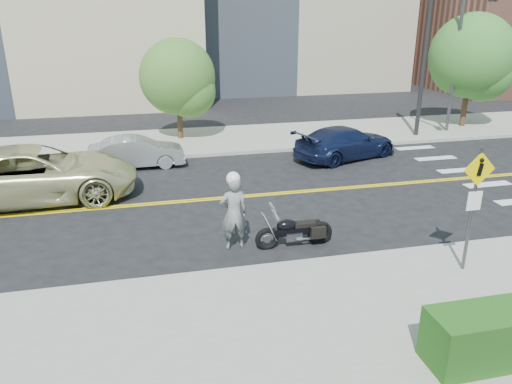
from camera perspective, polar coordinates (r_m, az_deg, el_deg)
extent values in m
plane|color=black|center=(16.85, -1.93, -0.55)|extent=(120.00, 120.00, 0.00)
cube|color=#9E9B91|center=(10.37, 6.42, -14.74)|extent=(60.00, 5.00, 0.15)
cube|color=#9E9B91|center=(23.90, -5.45, 5.90)|extent=(60.00, 5.00, 0.15)
cylinder|color=#4C4C51|center=(26.65, 22.04, 14.96)|extent=(0.16, 0.16, 8.00)
cylinder|color=black|center=(25.19, 18.66, 13.98)|extent=(0.20, 0.20, 7.00)
cylinder|color=#4C4C51|center=(12.43, 23.44, -1.96)|extent=(0.08, 0.08, 3.00)
cube|color=#F9D800|center=(12.09, 24.18, 2.38)|extent=(0.78, 0.03, 0.78)
cube|color=white|center=(12.32, 23.68, -0.94)|extent=(0.35, 0.03, 0.45)
imported|color=#A8A9AD|center=(12.96, -2.56, -2.42)|extent=(0.74, 0.49, 2.00)
sphere|color=white|center=(12.62, -2.62, 1.54)|extent=(0.36, 0.36, 0.36)
imported|color=beige|center=(17.82, -23.90, 1.90)|extent=(6.66, 3.42, 1.80)
imported|color=#A6A9AE|center=(20.38, -13.47, 4.46)|extent=(3.75, 1.33, 1.23)
imported|color=#182148|center=(21.36, 10.21, 5.58)|extent=(5.02, 3.33, 1.35)
cylinder|color=#382619|center=(23.85, -8.82, 10.29)|extent=(0.25, 0.25, 3.86)
sphere|color=#3D6D22|center=(23.69, -8.96, 12.86)|extent=(3.47, 3.47, 3.47)
cylinder|color=#382619|center=(28.28, 23.07, 11.42)|extent=(0.29, 0.29, 4.76)
sphere|color=#306E23|center=(28.14, 23.45, 14.09)|extent=(4.21, 4.21, 4.21)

